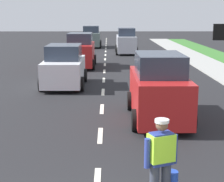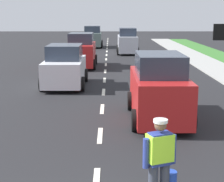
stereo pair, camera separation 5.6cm
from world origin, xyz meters
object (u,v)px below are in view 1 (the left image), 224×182
(car_outgoing_ahead, at_px, (158,89))
(car_oncoming_lead, at_px, (64,67))
(car_oncoming_second, at_px, (80,51))
(car_oncoming_third, at_px, (91,37))
(road_worker, at_px, (162,158))
(car_outgoing_far, at_px, (126,42))

(car_outgoing_ahead, bearing_deg, car_oncoming_lead, 123.53)
(car_oncoming_second, xyz_separation_m, car_oncoming_third, (0.08, 14.37, -0.01))
(road_worker, distance_m, car_oncoming_lead, 11.75)
(car_outgoing_far, bearing_deg, car_oncoming_lead, -104.26)
(car_outgoing_ahead, bearing_deg, car_oncoming_second, 105.99)
(car_oncoming_lead, bearing_deg, car_outgoing_far, 75.74)
(car_outgoing_far, height_order, car_outgoing_ahead, car_outgoing_far)
(car_oncoming_second, distance_m, car_oncoming_third, 14.37)
(road_worker, distance_m, car_oncoming_third, 32.36)
(road_worker, height_order, car_oncoming_lead, car_oncoming_lead)
(car_oncoming_lead, xyz_separation_m, car_outgoing_far, (3.75, 14.76, 0.11))
(car_outgoing_far, bearing_deg, road_worker, -91.39)
(road_worker, xyz_separation_m, car_outgoing_ahead, (0.70, 5.57, 0.11))
(car_outgoing_far, xyz_separation_m, car_oncoming_second, (-3.46, -8.21, -0.01))
(car_oncoming_second, bearing_deg, car_oncoming_lead, -92.54)
(road_worker, relative_size, car_oncoming_third, 0.43)
(road_worker, height_order, car_outgoing_ahead, car_outgoing_ahead)
(car_oncoming_lead, relative_size, car_oncoming_second, 0.94)
(car_outgoing_far, xyz_separation_m, car_outgoing_ahead, (0.07, -20.52, -0.02))
(car_oncoming_lead, bearing_deg, car_oncoming_second, 87.46)
(car_outgoing_far, relative_size, car_oncoming_second, 1.00)
(car_oncoming_third, bearing_deg, car_outgoing_ahead, -82.65)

